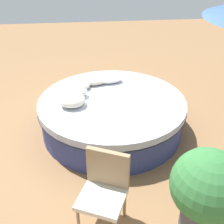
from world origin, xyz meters
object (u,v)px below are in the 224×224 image
(patio_chair, at_px, (105,185))
(throw_pillow_0, at_px, (109,79))
(throw_pillow_3, at_px, (74,92))
(planter, at_px, (207,189))
(throw_pillow_2, at_px, (79,86))
(round_bed, at_px, (112,115))
(throw_pillow_1, at_px, (93,81))
(throw_pillow_4, at_px, (72,100))

(patio_chair, bearing_deg, throw_pillow_0, -72.04)
(throw_pillow_3, distance_m, patio_chair, 2.14)
(throw_pillow_3, relative_size, planter, 0.43)
(throw_pillow_2, bearing_deg, round_bed, 140.02)
(round_bed, relative_size, throw_pillow_1, 4.96)
(throw_pillow_4, height_order, patio_chair, patio_chair)
(throw_pillow_4, bearing_deg, throw_pillow_2, -101.03)
(round_bed, bearing_deg, throw_pillow_3, -14.44)
(round_bed, height_order, throw_pillow_2, throw_pillow_2)
(round_bed, height_order, throw_pillow_3, throw_pillow_3)
(throw_pillow_2, height_order, throw_pillow_4, throw_pillow_4)
(round_bed, distance_m, throw_pillow_3, 0.79)
(throw_pillow_1, relative_size, planter, 0.46)
(throw_pillow_0, distance_m, throw_pillow_3, 0.86)
(throw_pillow_2, distance_m, throw_pillow_4, 0.61)
(throw_pillow_1, xyz_separation_m, planter, (-1.12, 2.84, -0.06))
(throw_pillow_2, relative_size, throw_pillow_4, 0.93)
(throw_pillow_4, height_order, planter, planter)
(round_bed, height_order, throw_pillow_1, throw_pillow_1)
(throw_pillow_0, bearing_deg, patio_chair, 83.23)
(throw_pillow_1, height_order, throw_pillow_3, throw_pillow_3)
(patio_chair, xyz_separation_m, planter, (-1.12, 0.26, 0.08))
(throw_pillow_3, bearing_deg, throw_pillow_4, 86.12)
(round_bed, xyz_separation_m, throw_pillow_0, (-0.01, -0.71, 0.38))
(round_bed, relative_size, throw_pillow_2, 6.45)
(throw_pillow_3, bearing_deg, throw_pillow_1, -126.66)
(throw_pillow_0, height_order, throw_pillow_4, throw_pillow_4)
(throw_pillow_3, xyz_separation_m, patio_chair, (-0.36, 2.10, -0.17))
(throw_pillow_1, relative_size, throw_pillow_2, 1.30)
(throw_pillow_0, relative_size, patio_chair, 0.54)
(round_bed, distance_m, patio_chair, 1.97)
(throw_pillow_0, relative_size, throw_pillow_1, 1.01)
(round_bed, bearing_deg, throw_pillow_0, -91.06)
(throw_pillow_1, xyz_separation_m, patio_chair, (0.00, 2.58, -0.14))
(throw_pillow_0, xyz_separation_m, throw_pillow_3, (0.67, 0.54, 0.03))
(throw_pillow_2, xyz_separation_m, patio_chair, (-0.26, 2.40, -0.14))
(throw_pillow_3, distance_m, throw_pillow_4, 0.30)
(throw_pillow_3, bearing_deg, throw_pillow_2, -107.89)
(throw_pillow_2, xyz_separation_m, planter, (-1.38, 2.66, -0.06))
(throw_pillow_1, xyz_separation_m, throw_pillow_3, (0.36, 0.48, 0.03))
(throw_pillow_2, distance_m, patio_chair, 2.42)
(throw_pillow_0, xyz_separation_m, throw_pillow_4, (0.69, 0.84, 0.03))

